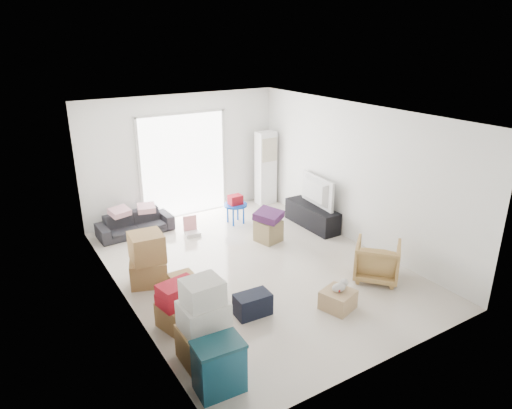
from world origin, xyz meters
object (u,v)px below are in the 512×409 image
object	(u,v)px
wood_crate	(338,300)
armchair	(377,259)
tv_console	(312,216)
television	(313,203)
sofa	(135,220)
kids_table	(235,203)
ac_tower	(266,168)
ottoman	(268,231)
storage_bins	(219,367)

from	to	relation	value
wood_crate	armchair	bearing A→B (deg)	16.95
tv_console	television	xyz separation A→B (m)	(0.00, 0.00, 0.31)
sofa	kids_table	world-z (taller)	kids_table
ac_tower	armchair	world-z (taller)	ac_tower
wood_crate	ottoman	bearing A→B (deg)	80.60
ac_tower	tv_console	distance (m)	1.87
storage_bins	wood_crate	bearing A→B (deg)	13.87
television	sofa	size ratio (longest dim) A/B	0.73
television	ottoman	distance (m)	1.25
tv_console	television	bearing A→B (deg)	0.00
sofa	tv_console	bearing A→B (deg)	-27.96
ac_tower	television	distance (m)	1.78
storage_bins	ottoman	size ratio (longest dim) A/B	1.49
ottoman	sofa	bearing A→B (deg)	140.93
tv_console	ottoman	distance (m)	1.20
television	armchair	size ratio (longest dim) A/B	1.52
ac_tower	sofa	world-z (taller)	ac_tower
tv_console	sofa	world-z (taller)	sofa
tv_console	sofa	xyz separation A→B (m)	(-3.33, 1.60, 0.06)
ac_tower	kids_table	size ratio (longest dim) A/B	2.73
armchair	ottoman	world-z (taller)	armchair
storage_bins	kids_table	size ratio (longest dim) A/B	1.01
television	storage_bins	xyz separation A→B (m)	(-3.90, -3.24, -0.21)
tv_console	wood_crate	world-z (taller)	tv_console
armchair	storage_bins	size ratio (longest dim) A/B	1.12
armchair	wood_crate	xyz separation A→B (m)	(-1.15, -0.35, -0.22)
armchair	kids_table	distance (m)	3.44
armchair	sofa	bearing A→B (deg)	-4.91
sofa	storage_bins	world-z (taller)	storage_bins
television	storage_bins	size ratio (longest dim) A/B	1.71
sofa	ottoman	size ratio (longest dim) A/B	3.49
ac_tower	television	xyz separation A→B (m)	(0.05, -1.75, -0.34)
tv_console	kids_table	distance (m)	1.66
ac_tower	sofa	xyz separation A→B (m)	(-3.28, -0.15, -0.58)
storage_bins	kids_table	xyz separation A→B (m)	(2.60, 4.25, 0.13)
sofa	wood_crate	world-z (taller)	sofa
ac_tower	armchair	size ratio (longest dim) A/B	2.41
sofa	armchair	distance (m)	4.87
storage_bins	wood_crate	world-z (taller)	storage_bins
wood_crate	sofa	bearing A→B (deg)	111.83
television	sofa	xyz separation A→B (m)	(-3.33, 1.60, -0.24)
television	armchair	distance (m)	2.38
ac_tower	sofa	bearing A→B (deg)	-177.38
television	sofa	distance (m)	3.71
storage_bins	kids_table	distance (m)	4.98
wood_crate	kids_table	bearing A→B (deg)	85.12
wood_crate	tv_console	bearing A→B (deg)	58.88
ottoman	wood_crate	size ratio (longest dim) A/B	1.00
sofa	wood_crate	xyz separation A→B (m)	(1.72, -4.28, -0.15)
storage_bins	kids_table	world-z (taller)	storage_bins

